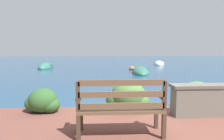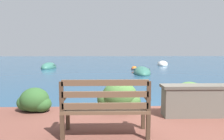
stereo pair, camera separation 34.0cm
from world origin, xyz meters
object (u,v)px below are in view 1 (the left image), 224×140
Objects in this scene: park_bench at (121,106)px; rowboat_far at (159,64)px; mooring_buoy at (132,69)px; rowboat_nearest at (140,72)px; rowboat_mid at (46,68)px.

rowboat_far is (5.60, 16.72, -0.64)m from park_bench.
mooring_buoy is at bearing -23.66° from rowboat_far.
rowboat_far reaches higher than mooring_buoy.
park_bench is at bearing -7.79° from rowboat_nearest.
rowboat_far is at bearing 52.68° from mooring_buoy.
rowboat_mid is (-7.17, 3.67, 0.01)m from rowboat_nearest.
rowboat_nearest is at bearing 70.30° from park_bench.
rowboat_nearest is at bearing 64.25° from rowboat_mid.
mooring_buoy is at bearing -168.80° from rowboat_nearest.
rowboat_mid is 10.88m from rowboat_far.
rowboat_nearest is 2.18m from mooring_buoy.
rowboat_mid is at bearing 102.98° from park_bench.
rowboat_nearest is 1.07× the size of rowboat_far.
rowboat_far is 6.01× the size of mooring_buoy.
mooring_buoy is (-0.22, 2.17, 0.01)m from rowboat_nearest.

